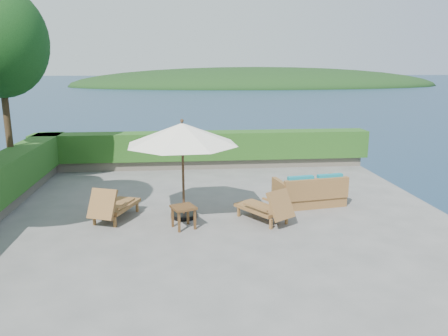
{
  "coord_description": "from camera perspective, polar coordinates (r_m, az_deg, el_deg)",
  "views": [
    {
      "loc": [
        -0.8,
        -10.42,
        3.75
      ],
      "look_at": [
        0.3,
        0.8,
        1.1
      ],
      "focal_mm": 35.0,
      "sensor_mm": 36.0,
      "label": 1
    }
  ],
  "objects": [
    {
      "name": "planter_wall_far",
      "position": [
        16.43,
        -2.68,
        0.67
      ],
      "size": [
        12.0,
        0.6,
        0.36
      ],
      "primitive_type": "cube",
      "color": "#6E6758",
      "rests_on": "ground"
    },
    {
      "name": "lounge_right",
      "position": [
        10.76,
        5.53,
        -5.13
      ],
      "size": [
        1.38,
        1.63,
        0.89
      ],
      "rotation": [
        0.0,
        0.0,
        0.59
      ],
      "color": "#906034",
      "rests_on": "ground"
    },
    {
      "name": "ocean",
      "position": [
        12.44,
        -1.08,
        -19.63
      ],
      "size": [
        600.0,
        600.0,
        0.0
      ],
      "primitive_type": "plane",
      "color": "#152E41",
      "rests_on": "ground"
    },
    {
      "name": "ground",
      "position": [
        11.1,
        -1.15,
        -6.51
      ],
      "size": [
        12.0,
        12.0,
        0.0
      ],
      "primitive_type": "plane",
      "color": "gray",
      "rests_on": "ground"
    },
    {
      "name": "side_table",
      "position": [
        10.32,
        -5.32,
        -5.5
      ],
      "size": [
        0.67,
        0.67,
        0.54
      ],
      "rotation": [
        0.0,
        0.0,
        0.4
      ],
      "color": "brown",
      "rests_on": "ground"
    },
    {
      "name": "lounge_left",
      "position": [
        11.16,
        -14.27,
        -4.76
      ],
      "size": [
        1.17,
        1.71,
        0.91
      ],
      "rotation": [
        0.0,
        0.0,
        -0.36
      ],
      "color": "#906034",
      "rests_on": "ground"
    },
    {
      "name": "wicker_loveseat",
      "position": [
        12.21,
        11.19,
        -3.18
      ],
      "size": [
        1.99,
        1.24,
        0.91
      ],
      "rotation": [
        0.0,
        0.0,
        0.16
      ],
      "color": "#906034",
      "rests_on": "ground"
    },
    {
      "name": "hedge_far",
      "position": [
        16.3,
        -2.7,
        2.97
      ],
      "size": [
        12.4,
        0.9,
        1.0
      ],
      "primitive_type": "cube",
      "color": "#244B15",
      "rests_on": "planter_wall_far"
    },
    {
      "name": "foundation",
      "position": [
        11.72,
        -1.11,
        -13.66
      ],
      "size": [
        12.0,
        12.0,
        3.0
      ],
      "primitive_type": "cube",
      "color": "#4F473E",
      "rests_on": "ocean"
    },
    {
      "name": "patio_umbrella",
      "position": [
        10.67,
        -5.47,
        4.34
      ],
      "size": [
        3.54,
        3.54,
        2.5
      ],
      "rotation": [
        0.0,
        0.0,
        -0.33
      ],
      "color": "black",
      "rests_on": "ground"
    },
    {
      "name": "offshore_island",
      "position": [
        152.77,
        4.2,
        10.68
      ],
      "size": [
        126.0,
        57.6,
        12.6
      ],
      "primitive_type": "ellipsoid",
      "color": "black",
      "rests_on": "ocean"
    }
  ]
}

